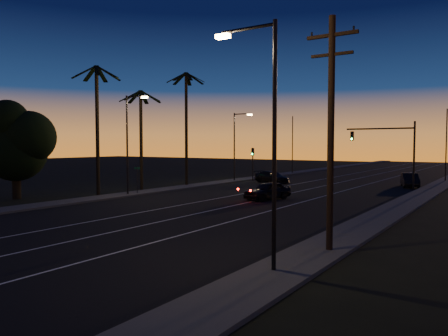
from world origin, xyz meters
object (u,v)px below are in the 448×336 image
Objects in this scene: lead_car at (267,191)px; right_car at (410,180)px; signal_mast at (390,143)px; utility_pole at (331,129)px; cross_car at (272,177)px.

lead_car is 19.72m from right_car.
signal_mast is 1.37× the size of lead_car.
signal_mast is 5.02m from right_car.
utility_pole is 2.08× the size of right_car.
lead_car is 1.08× the size of right_car.
utility_pole is 34.11m from cross_car.
lead_car is at bearing 126.50° from utility_pole.
right_car is (7.77, 18.12, -0.00)m from lead_car.
signal_mast reaches higher than cross_car.
right_car reaches higher than cross_car.
lead_car is (-6.24, -15.52, -4.02)m from signal_mast.
lead_car reaches higher than right_car.
right_car is 0.93× the size of cross_car.
right_car is (1.53, 2.59, -4.02)m from signal_mast.
utility_pole is at bearing -84.85° from right_car.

